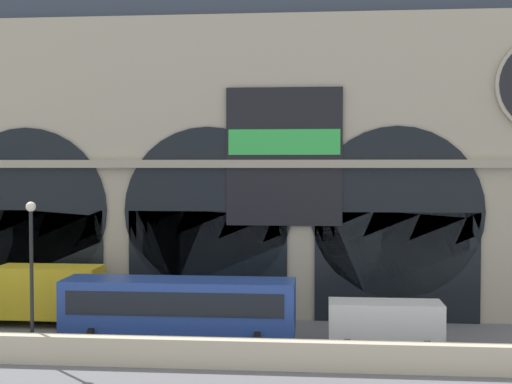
# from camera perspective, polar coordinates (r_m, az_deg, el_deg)

# --- Properties ---
(ground_plane) EXTENTS (200.00, 200.00, 0.00)m
(ground_plane) POSITION_cam_1_polar(r_m,az_deg,el_deg) (35.36, -5.23, -11.75)
(ground_plane) COLOR slate
(quay_parapet_wall) EXTENTS (90.00, 0.70, 1.21)m
(quay_parapet_wall) POSITION_cam_1_polar(r_m,az_deg,el_deg) (30.89, -6.82, -12.65)
(quay_parapet_wall) COLOR beige
(quay_parapet_wall) RESTS_ON ground
(station_building) EXTENTS (43.48, 4.90, 20.06)m
(station_building) POSITION_cam_1_polar(r_m,az_deg,el_deg) (41.47, -3.38, 3.86)
(station_building) COLOR #B2A891
(station_building) RESTS_ON ground
(box_truck_midwest) EXTENTS (7.50, 2.91, 3.12)m
(box_truck_midwest) POSITION_cam_1_polar(r_m,az_deg,el_deg) (40.08, -17.50, -7.71)
(box_truck_midwest) COLOR orange
(box_truck_midwest) RESTS_ON ground
(bus_center) EXTENTS (11.00, 3.25, 3.10)m
(bus_center) POSITION_cam_1_polar(r_m,az_deg,el_deg) (34.20, -6.23, -9.17)
(bus_center) COLOR #28479E
(bus_center) RESTS_ON ground
(van_mideast) EXTENTS (5.20, 2.48, 2.20)m
(van_mideast) POSITION_cam_1_polar(r_m,az_deg,el_deg) (33.83, 10.34, -10.25)
(van_mideast) COLOR white
(van_mideast) RESTS_ON ground
(street_lamp_quayside) EXTENTS (0.44, 0.44, 6.90)m
(street_lamp_quayside) POSITION_cam_1_polar(r_m,az_deg,el_deg) (32.84, -17.60, -5.09)
(street_lamp_quayside) COLOR black
(street_lamp_quayside) RESTS_ON ground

